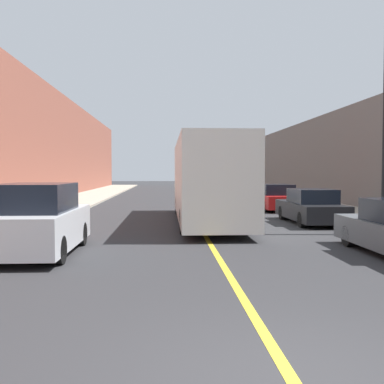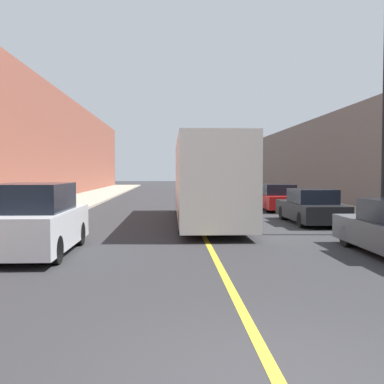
% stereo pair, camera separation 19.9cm
% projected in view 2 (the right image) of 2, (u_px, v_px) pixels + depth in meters
% --- Properties ---
extents(sidewalk_left, '(3.96, 72.00, 0.13)m').
position_uv_depth(sidewalk_left, '(82.00, 199.00, 34.12)').
color(sidewalk_left, '#A89E8C').
rests_on(sidewalk_left, ground).
extents(sidewalk_right, '(3.96, 72.00, 0.13)m').
position_uv_depth(sidewalk_right, '(287.00, 199.00, 34.85)').
color(sidewalk_right, '#A89E8C').
rests_on(sidewalk_right, ground).
extents(building_row_left, '(4.00, 72.00, 8.60)m').
position_uv_depth(building_row_left, '(28.00, 144.00, 33.74)').
color(building_row_left, brown).
rests_on(building_row_left, ground).
extents(building_row_right, '(4.00, 72.00, 6.25)m').
position_uv_depth(building_row_right, '(338.00, 160.00, 34.89)').
color(building_row_right, '#66605B').
rests_on(building_row_right, ground).
extents(road_center_line, '(0.16, 72.00, 0.01)m').
position_uv_depth(road_center_line, '(186.00, 200.00, 34.49)').
color(road_center_line, gold).
rests_on(road_center_line, ground).
extents(bus, '(2.50, 11.70, 3.48)m').
position_uv_depth(bus, '(206.00, 179.00, 19.23)').
color(bus, silver).
rests_on(bus, ground).
extents(parked_suv_left, '(1.96, 4.45, 1.88)m').
position_uv_depth(parked_suv_left, '(35.00, 222.00, 11.81)').
color(parked_suv_left, silver).
rests_on(parked_suv_left, ground).
extents(car_right_mid, '(1.82, 4.78, 1.46)m').
position_uv_depth(car_right_mid, '(311.00, 208.00, 18.89)').
color(car_right_mid, black).
rests_on(car_right_mid, ground).
extents(car_right_far, '(1.86, 4.80, 1.48)m').
position_uv_depth(car_right_far, '(277.00, 198.00, 25.39)').
color(car_right_far, maroon).
rests_on(car_right_far, ground).
extents(street_lamp_right, '(3.04, 0.24, 8.98)m').
position_uv_depth(street_lamp_right, '(379.00, 82.00, 15.22)').
color(street_lamp_right, black).
rests_on(street_lamp_right, sidewalk_right).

